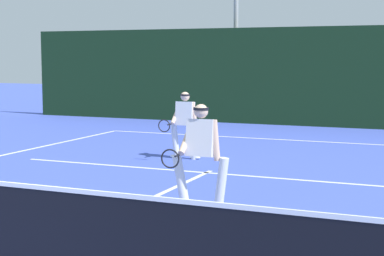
{
  "coord_description": "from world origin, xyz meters",
  "views": [
    {
      "loc": [
        4.62,
        -5.54,
        2.37
      ],
      "look_at": [
        -0.03,
        5.47,
        1.0
      ],
      "focal_mm": 58.12,
      "sensor_mm": 36.0,
      "label": 1
    }
  ],
  "objects_px": {
    "player_near": "(200,151)",
    "player_far": "(185,122)",
    "tennis_ball": "(359,245)",
    "light_pole": "(236,9)"
  },
  "relations": [
    {
      "from": "player_near",
      "to": "player_far",
      "type": "height_order",
      "value": "player_near"
    },
    {
      "from": "player_near",
      "to": "tennis_ball",
      "type": "distance_m",
      "value": 2.95
    },
    {
      "from": "tennis_ball",
      "to": "light_pole",
      "type": "bearing_deg",
      "value": 114.32
    },
    {
      "from": "light_pole",
      "to": "tennis_ball",
      "type": "bearing_deg",
      "value": -65.68
    },
    {
      "from": "tennis_ball",
      "to": "player_far",
      "type": "bearing_deg",
      "value": 131.24
    },
    {
      "from": "player_far",
      "to": "light_pole",
      "type": "relative_size",
      "value": 0.23
    },
    {
      "from": "player_near",
      "to": "light_pole",
      "type": "height_order",
      "value": "light_pole"
    },
    {
      "from": "tennis_ball",
      "to": "light_pole",
      "type": "relative_size",
      "value": 0.01
    },
    {
      "from": "player_near",
      "to": "tennis_ball",
      "type": "xyz_separation_m",
      "value": [
        2.59,
        -1.1,
        -0.88
      ]
    },
    {
      "from": "player_far",
      "to": "tennis_ball",
      "type": "xyz_separation_m",
      "value": [
        4.74,
        -5.4,
        -0.83
      ]
    }
  ]
}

